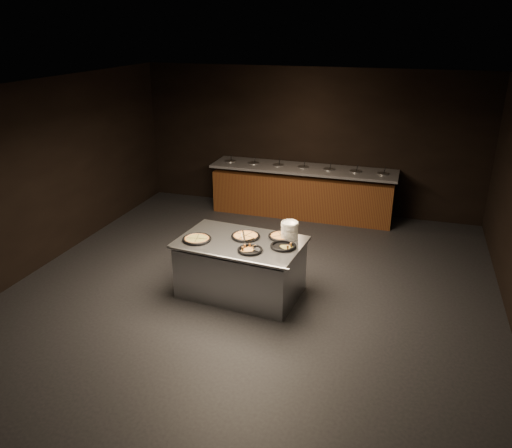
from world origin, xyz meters
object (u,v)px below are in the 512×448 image
Objects in this scene: plate_stack at (290,231)px; pan_cheese_whole at (246,236)px; pan_veggie_whole at (197,239)px; serving_counter at (241,268)px.

plate_stack reaches higher than pan_cheese_whole.
pan_cheese_whole is (-0.61, -0.13, -0.11)m from plate_stack.
pan_cheese_whole is at bearing 26.14° from pan_veggie_whole.
plate_stack is 0.61× the size of pan_cheese_whole.
serving_counter is 4.47× the size of pan_veggie_whole.
plate_stack is at bearing 19.63° from pan_veggie_whole.
pan_veggie_whole and pan_cheese_whole have the same top height.
serving_counter is at bearing 15.30° from pan_veggie_whole.
serving_counter is 4.41× the size of pan_cheese_whole.
pan_veggie_whole is (-1.23, -0.44, -0.11)m from plate_stack.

